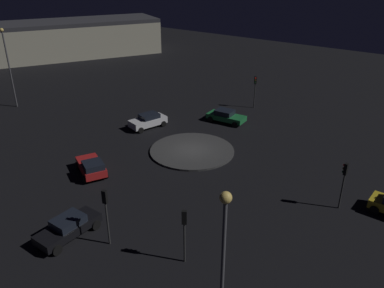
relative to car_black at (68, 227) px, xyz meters
name	(u,v)px	position (x,y,z in m)	size (l,w,h in m)	color
ground_plane	(192,151)	(-1.38, 15.25, -0.76)	(116.35, 116.35, 0.00)	black
roundabout_island	(192,150)	(-1.38, 15.25, -0.67)	(8.19, 8.19, 0.18)	#383838
car_black	(68,227)	(0.00, 0.00, 0.00)	(2.05, 4.45, 1.46)	black
car_red	(92,167)	(-5.47, 6.38, 0.01)	(4.21, 3.27, 1.48)	red
car_white	(148,121)	(-8.96, 17.10, 0.04)	(2.75, 4.42, 1.55)	white
car_green	(226,116)	(-3.01, 23.70, -0.03)	(4.52, 2.40, 1.43)	#1E7238
traffic_light_east	(344,177)	(13.17, 14.35, 1.94)	(0.36, 0.31, 3.78)	#2D2D2D
traffic_light_north	(255,86)	(-2.83, 29.92, 2.13)	(0.32, 0.37, 4.05)	#2D2D2D
traffic_light_south	(106,206)	(2.72, 1.15, 2.14)	(0.35, 0.39, 4.08)	#2D2D2D
traffic_light_southeast	(184,226)	(7.62, 2.86, 1.92)	(0.37, 0.39, 3.74)	#2D2D2D
streetlamp_west	(8,61)	(-27.00, 11.82, 5.04)	(0.45, 0.45, 9.74)	#4C4C51
streetlamp_southeast_near	(224,247)	(12.25, -0.16, 4.71)	(0.54, 0.54, 8.29)	#4C4C51
store_building	(55,40)	(-47.42, 32.10, 2.59)	(26.91, 39.76, 6.70)	#B7B299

